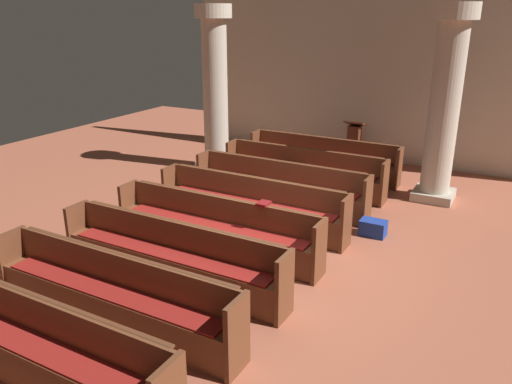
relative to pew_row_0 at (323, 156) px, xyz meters
The scene contains 15 objects.
ground_plane 4.19m from the pew_row_0, 81.41° to the right, with size 19.20×19.20×0.00m, color #AD5B42.
back_wall 2.72m from the pew_row_0, 72.40° to the left, with size 10.00×0.16×4.50m, color beige.
pew_row_0 is the anchor object (origin of this frame).
pew_row_1 1.11m from the pew_row_0, 90.00° to the right, with size 3.49×0.46×0.87m.
pew_row_2 2.22m from the pew_row_0, 90.00° to the right, with size 3.49×0.46×0.87m.
pew_row_3 3.33m from the pew_row_0, 90.00° to the right, with size 3.49×0.46×0.87m.
pew_row_4 4.44m from the pew_row_0, 90.00° to the right, with size 3.49×0.46×0.87m.
pew_row_5 5.55m from the pew_row_0, 90.00° to the right, with size 3.49×0.47×0.87m.
pew_row_6 6.66m from the pew_row_0, 90.00° to the right, with size 3.49×0.46×0.87m.
pew_row_7 7.77m from the pew_row_0, 90.00° to the right, with size 3.49×0.46×0.87m.
pillar_aisle_side 2.93m from the pew_row_0, ahead, with size 0.82×0.82×3.72m.
pillar_far_side 2.93m from the pew_row_0, 166.56° to the right, with size 0.82×0.82×3.72m.
lectern 1.34m from the pew_row_0, 77.61° to the left, with size 0.48×0.45×1.08m.
hymn_book 4.33m from the pew_row_0, 80.27° to the right, with size 0.17×0.22×0.04m, color maroon.
kneeler_box_blue 3.30m from the pew_row_0, 53.35° to the right, with size 0.43×0.29×0.27m, color navy.
Camera 1 is at (3.34, -6.26, 3.56)m, focal length 35.40 mm.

